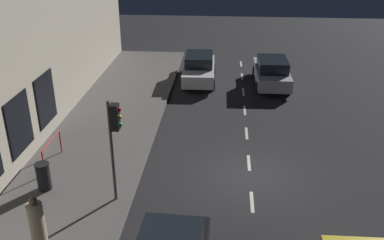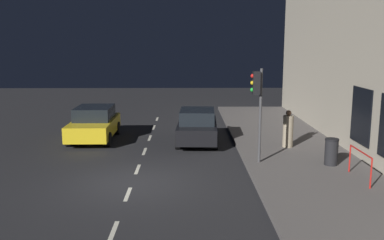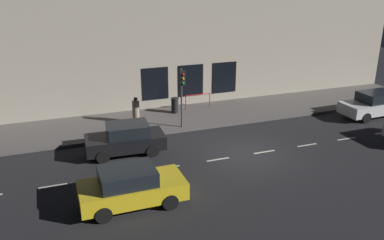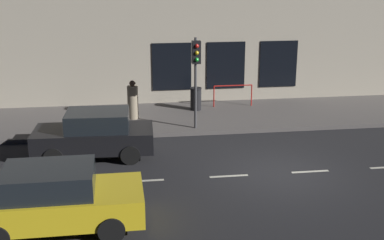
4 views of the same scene
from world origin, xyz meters
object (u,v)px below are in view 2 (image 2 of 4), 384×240
object	(u,v)px
pedestrian_0	(288,130)
trash_bin	(331,152)
traffic_light	(257,93)
parked_car_2	(94,123)
parked_car_0	(197,126)

from	to	relation	value
pedestrian_0	trash_bin	size ratio (longest dim) A/B	1.62
pedestrian_0	trash_bin	world-z (taller)	pedestrian_0
traffic_light	trash_bin	distance (m)	3.46
traffic_light	parked_car_2	xyz separation A→B (m)	(-6.98, 4.47, -1.96)
parked_car_0	trash_bin	size ratio (longest dim) A/B	4.07
traffic_light	pedestrian_0	world-z (taller)	traffic_light
parked_car_0	pedestrian_0	size ratio (longest dim) A/B	2.51
trash_bin	parked_car_0	bearing A→B (deg)	139.43
trash_bin	pedestrian_0	bearing A→B (deg)	109.10
traffic_light	pedestrian_0	bearing A→B (deg)	53.16
parked_car_0	pedestrian_0	world-z (taller)	pedestrian_0
parked_car_0	pedestrian_0	bearing A→B (deg)	-17.07
trash_bin	traffic_light	bearing A→B (deg)	171.73
traffic_light	trash_bin	xyz separation A→B (m)	(2.71, -0.39, -2.11)
parked_car_2	pedestrian_0	xyz separation A→B (m)	(8.74, -2.12, 0.08)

